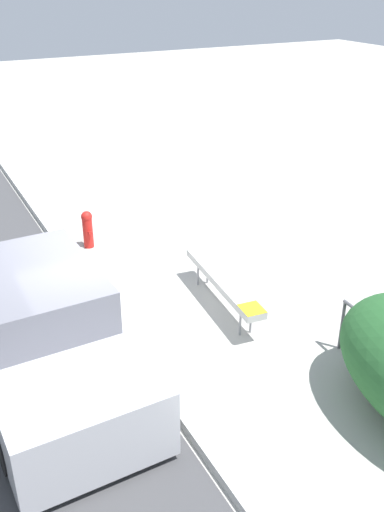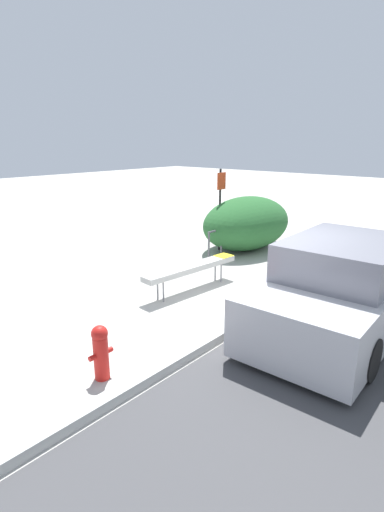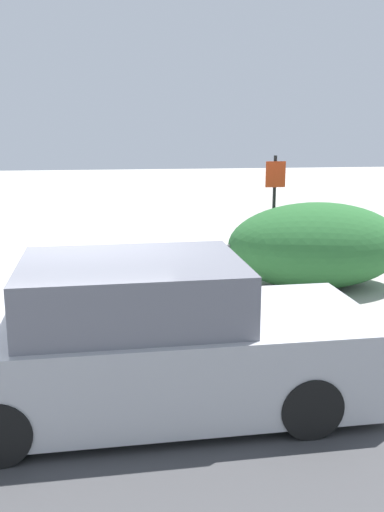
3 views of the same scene
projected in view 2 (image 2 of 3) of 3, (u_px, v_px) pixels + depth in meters
ground_plane at (252, 319)px, 7.10m from camera, size 60.00×60.00×0.00m
curb at (252, 315)px, 7.08m from camera, size 60.00×0.20×0.13m
bench at (192, 268)px, 8.33m from camera, size 2.41×0.55×0.56m
bike_rack at (215, 242)px, 10.39m from camera, size 0.55×0.08×0.83m
sign_post at (220, 202)px, 11.14m from camera, size 0.36×0.08×2.30m
fire_hydrant at (101, 351)px, 5.23m from camera, size 0.36×0.22×0.77m
shrub_hedge at (247, 223)px, 11.48m from camera, size 3.16×2.02×1.51m
parked_car_near at (345, 288)px, 6.63m from camera, size 4.54×1.94×1.55m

